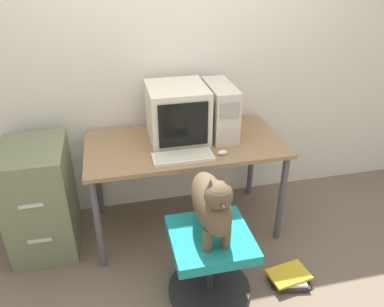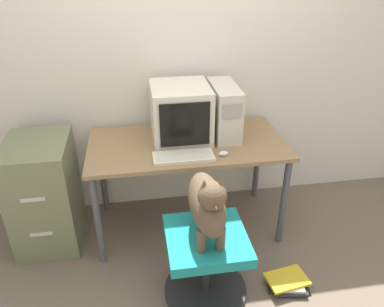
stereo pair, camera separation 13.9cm
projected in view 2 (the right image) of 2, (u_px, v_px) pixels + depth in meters
name	position (u px, v px, depth m)	size (l,w,h in m)	color
ground_plane	(195.00, 255.00, 2.85)	(12.00, 12.00, 0.00)	#6B5B4C
wall_back	(178.00, 58.00, 2.91)	(8.00, 0.05, 2.60)	silver
desk	(187.00, 153.00, 2.83)	(1.47, 0.74, 0.78)	olive
crt_monitor	(181.00, 112.00, 2.77)	(0.43, 0.46, 0.41)	beige
pc_tower	(224.00, 110.00, 2.83)	(0.18, 0.47, 0.39)	beige
keyboard	(183.00, 157.00, 2.58)	(0.42, 0.17, 0.03)	beige
computer_mouse	(223.00, 154.00, 2.61)	(0.07, 0.04, 0.03)	silver
office_chair	(206.00, 261.00, 2.41)	(0.55, 0.55, 0.50)	#262628
dog	(207.00, 203.00, 2.19)	(0.20, 0.53, 0.49)	brown
filing_cabinet	(45.00, 193.00, 2.82)	(0.45, 0.58, 0.85)	#6B7251
book_stack_floor	(288.00, 283.00, 2.56)	(0.31, 0.24, 0.08)	#262628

